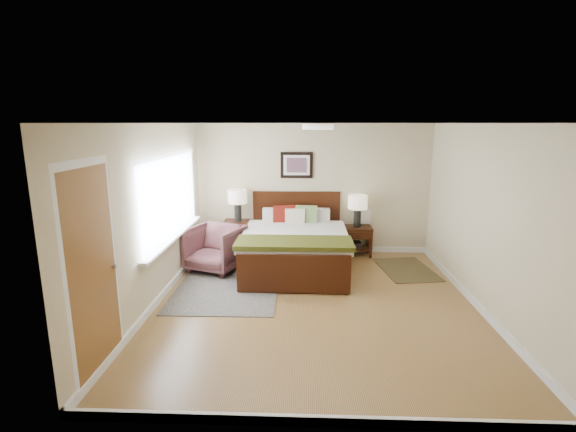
{
  "coord_description": "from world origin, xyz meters",
  "views": [
    {
      "loc": [
        -0.17,
        -5.53,
        2.5
      ],
      "look_at": [
        -0.43,
        0.97,
        1.05
      ],
      "focal_mm": 26.0,
      "sensor_mm": 36.0,
      "label": 1
    }
  ],
  "objects_px": {
    "lamp_right": "(358,204)",
    "rug_persian": "(229,285)",
    "nightstand_right": "(357,237)",
    "nightstand_left": "(238,228)",
    "armchair": "(215,248)",
    "lamp_left": "(238,199)",
    "bed": "(295,239)"
  },
  "relations": [
    {
      "from": "bed",
      "to": "armchair",
      "type": "relative_size",
      "value": 2.56
    },
    {
      "from": "nightstand_right",
      "to": "rug_persian",
      "type": "bearing_deg",
      "value": -143.13
    },
    {
      "from": "nightstand_left",
      "to": "lamp_left",
      "type": "bearing_deg",
      "value": 90.0
    },
    {
      "from": "lamp_right",
      "to": "rug_persian",
      "type": "distance_m",
      "value": 2.93
    },
    {
      "from": "nightstand_right",
      "to": "lamp_right",
      "type": "distance_m",
      "value": 0.65
    },
    {
      "from": "lamp_right",
      "to": "nightstand_right",
      "type": "bearing_deg",
      "value": -90.0
    },
    {
      "from": "lamp_right",
      "to": "armchair",
      "type": "relative_size",
      "value": 0.71
    },
    {
      "from": "nightstand_right",
      "to": "armchair",
      "type": "xyz_separation_m",
      "value": [
        -2.55,
        -0.94,
        0.04
      ]
    },
    {
      "from": "nightstand_left",
      "to": "lamp_left",
      "type": "xyz_separation_m",
      "value": [
        0.0,
        0.02,
        0.56
      ]
    },
    {
      "from": "bed",
      "to": "nightstand_right",
      "type": "xyz_separation_m",
      "value": [
        1.17,
        0.84,
        -0.2
      ]
    },
    {
      "from": "bed",
      "to": "nightstand_left",
      "type": "bearing_deg",
      "value": 143.39
    },
    {
      "from": "bed",
      "to": "nightstand_right",
      "type": "height_order",
      "value": "bed"
    },
    {
      "from": "armchair",
      "to": "rug_persian",
      "type": "bearing_deg",
      "value": -43.16
    },
    {
      "from": "bed",
      "to": "lamp_left",
      "type": "relative_size",
      "value": 3.62
    },
    {
      "from": "nightstand_right",
      "to": "bed",
      "type": "bearing_deg",
      "value": -144.16
    },
    {
      "from": "lamp_right",
      "to": "armchair",
      "type": "xyz_separation_m",
      "value": [
        -2.55,
        -0.95,
        -0.61
      ]
    },
    {
      "from": "lamp_right",
      "to": "armchair",
      "type": "distance_m",
      "value": 2.78
    },
    {
      "from": "bed",
      "to": "nightstand_right",
      "type": "distance_m",
      "value": 1.45
    },
    {
      "from": "lamp_right",
      "to": "armchair",
      "type": "bearing_deg",
      "value": -159.54
    },
    {
      "from": "lamp_left",
      "to": "rug_persian",
      "type": "xyz_separation_m",
      "value": [
        0.09,
        -1.66,
        -1.08
      ]
    },
    {
      "from": "rug_persian",
      "to": "lamp_left",
      "type": "bearing_deg",
      "value": 92.6
    },
    {
      "from": "lamp_left",
      "to": "lamp_right",
      "type": "distance_m",
      "value": 2.29
    },
    {
      "from": "nightstand_right",
      "to": "nightstand_left",
      "type": "bearing_deg",
      "value": -179.8
    },
    {
      "from": "nightstand_right",
      "to": "lamp_left",
      "type": "bearing_deg",
      "value": 179.65
    },
    {
      "from": "nightstand_right",
      "to": "lamp_left",
      "type": "height_order",
      "value": "lamp_left"
    },
    {
      "from": "lamp_left",
      "to": "armchair",
      "type": "distance_m",
      "value": 1.21
    },
    {
      "from": "nightstand_right",
      "to": "lamp_right",
      "type": "bearing_deg",
      "value": 90.0
    },
    {
      "from": "lamp_right",
      "to": "lamp_left",
      "type": "bearing_deg",
      "value": 180.0
    },
    {
      "from": "nightstand_right",
      "to": "lamp_right",
      "type": "height_order",
      "value": "lamp_right"
    },
    {
      "from": "bed",
      "to": "armchair",
      "type": "xyz_separation_m",
      "value": [
        -1.38,
        -0.09,
        -0.16
      ]
    },
    {
      "from": "nightstand_left",
      "to": "armchair",
      "type": "bearing_deg",
      "value": -105.31
    },
    {
      "from": "bed",
      "to": "lamp_right",
      "type": "distance_m",
      "value": 1.52
    }
  ]
}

